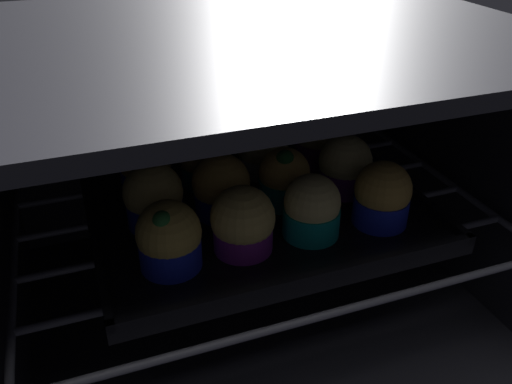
{
  "coord_description": "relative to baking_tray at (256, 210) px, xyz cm",
  "views": [
    {
      "loc": [
        -18.55,
        -29.63,
        48.53
      ],
      "look_at": [
        0.0,
        20.83,
        17.09
      ],
      "focal_mm": 37.67,
      "sensor_mm": 36.0,
      "label": 1
    }
  ],
  "objects": [
    {
      "name": "oven_rack",
      "position": [
        0.0,
        1.17,
        -1.08
      ],
      "size": [
        54.8,
        42.0,
        0.8
      ],
      "color": "#51515B",
      "rests_on": "oven_cavity"
    },
    {
      "name": "muffin_row1_col3",
      "position": [
        11.45,
        -0.13,
        3.8
      ],
      "size": [
        6.47,
        6.47,
        7.19
      ],
      "color": "#7A238C",
      "rests_on": "baking_tray"
    },
    {
      "name": "muffin_row0_col3",
      "position": [
        11.81,
        -7.89,
        3.86
      ],
      "size": [
        6.25,
        6.25,
        7.33
      ],
      "color": "#1928B7",
      "rests_on": "baking_tray"
    },
    {
      "name": "muffin_row1_col1",
      "position": [
        -4.17,
        0.02,
        3.78
      ],
      "size": [
        6.62,
        6.62,
        7.27
      ],
      "color": "#1928B7",
      "rests_on": "baking_tray"
    },
    {
      "name": "muffin_row2_col3",
      "position": [
        11.75,
        7.94,
        4.15
      ],
      "size": [
        6.38,
        6.38,
        8.09
      ],
      "color": "#7A238C",
      "rests_on": "baking_tray"
    },
    {
      "name": "muffin_row2_col2",
      "position": [
        3.7,
        7.63,
        3.69
      ],
      "size": [
        6.65,
        6.65,
        7.15
      ],
      "color": "silver",
      "rests_on": "baking_tray"
    },
    {
      "name": "muffin_row0_col0",
      "position": [
        -11.78,
        -7.64,
        3.77
      ],
      "size": [
        6.42,
        6.42,
        7.17
      ],
      "color": "#1928B7",
      "rests_on": "baking_tray"
    },
    {
      "name": "oven_cavity",
      "position": [
        0.0,
        5.42,
        2.32
      ],
      "size": [
        59.0,
        47.0,
        37.0
      ],
      "color": "black",
      "rests_on": "ground"
    },
    {
      "name": "muffin_row1_col2",
      "position": [
        3.45,
        -0.19,
        3.65
      ],
      "size": [
        6.15,
        6.15,
        7.21
      ],
      "color": "#0C8C84",
      "rests_on": "baking_tray"
    },
    {
      "name": "baking_tray",
      "position": [
        0.0,
        0.0,
        0.0
      ],
      "size": [
        38.02,
        30.36,
        2.2
      ],
      "color": "black",
      "rests_on": "oven_rack"
    },
    {
      "name": "muffin_row0_col1",
      "position": [
        -4.17,
        -7.39,
        3.73
      ],
      "size": [
        6.66,
        6.66,
        7.12
      ],
      "color": "#7A238C",
      "rests_on": "baking_tray"
    },
    {
      "name": "muffin_row1_col0",
      "position": [
        -11.75,
        0.32,
        3.88
      ],
      "size": [
        6.56,
        6.56,
        7.35
      ],
      "color": "#1928B7",
      "rests_on": "baking_tray"
    },
    {
      "name": "muffin_row2_col1",
      "position": [
        -4.01,
        7.47,
        3.77
      ],
      "size": [
        6.55,
        6.55,
        7.19
      ],
      "color": "#0C8C84",
      "rests_on": "baking_tray"
    },
    {
      "name": "muffin_row2_col0",
      "position": [
        -11.28,
        8.01,
        3.96
      ],
      "size": [
        6.41,
        6.41,
        7.44
      ],
      "color": "#1928B7",
      "rests_on": "baking_tray"
    },
    {
      "name": "muffin_row0_col2",
      "position": [
        3.58,
        -7.35,
        3.74
      ],
      "size": [
        6.15,
        6.15,
        7.03
      ],
      "color": "#0C8C84",
      "rests_on": "baking_tray"
    }
  ]
}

